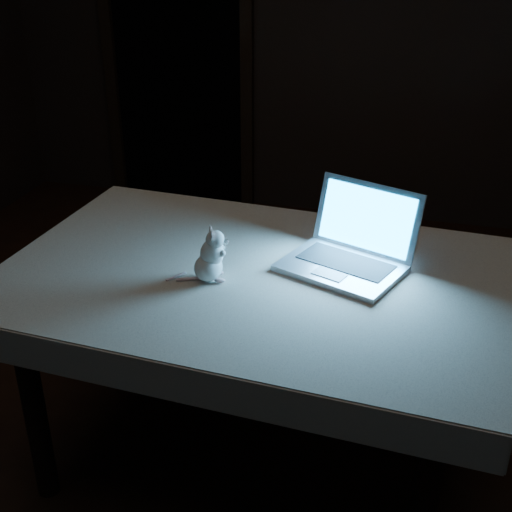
% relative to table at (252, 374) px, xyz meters
% --- Properties ---
extents(floor, '(5.00, 5.00, 0.00)m').
position_rel_table_xyz_m(floor, '(-0.09, -0.01, -0.41)').
color(floor, black).
rests_on(floor, ground).
extents(back_wall, '(4.50, 0.04, 2.60)m').
position_rel_table_xyz_m(back_wall, '(-0.09, 2.49, 0.89)').
color(back_wall, black).
rests_on(back_wall, ground).
extents(doorway, '(1.06, 0.36, 2.13)m').
position_rel_table_xyz_m(doorway, '(-1.19, 2.49, 0.66)').
color(doorway, black).
rests_on(doorway, back_wall).
extents(table, '(1.58, 1.07, 0.81)m').
position_rel_table_xyz_m(table, '(0.00, 0.00, 0.00)').
color(table, black).
rests_on(table, floor).
extents(tablecloth, '(1.90, 1.56, 0.12)m').
position_rel_table_xyz_m(tablecloth, '(0.03, -0.02, 0.36)').
color(tablecloth, beige).
rests_on(tablecloth, table).
extents(laptop, '(0.47, 0.44, 0.26)m').
position_rel_table_xyz_m(laptop, '(0.28, 0.08, 0.54)').
color(laptop, '#BABABF').
rests_on(laptop, tablecloth).
extents(plush_mouse, '(0.18, 0.18, 0.18)m').
position_rel_table_xyz_m(plush_mouse, '(-0.12, -0.09, 0.51)').
color(plush_mouse, silver).
rests_on(plush_mouse, tablecloth).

